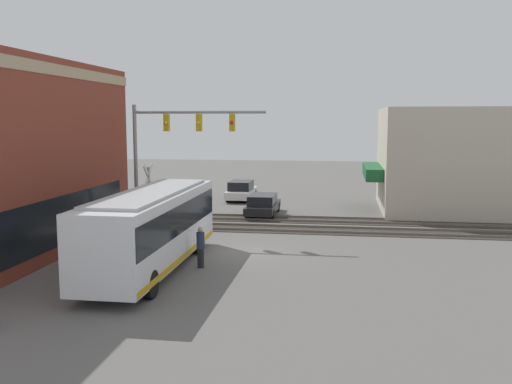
{
  "coord_description": "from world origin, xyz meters",
  "views": [
    {
      "loc": [
        -25.52,
        -4.83,
        6.17
      ],
      "look_at": [
        5.32,
        -0.16,
        2.19
      ],
      "focal_mm": 40.0,
      "sensor_mm": 36.0,
      "label": 1
    }
  ],
  "objects": [
    {
      "name": "ground_plane",
      "position": [
        0.0,
        0.0,
        0.0
      ],
      "size": [
        120.0,
        120.0,
        0.0
      ],
      "primitive_type": "plane",
      "color": "#605E5B"
    },
    {
      "name": "shop_building",
      "position": [
        14.49,
        -12.19,
        3.46
      ],
      "size": [
        9.57,
        10.64,
        6.93
      ],
      "color": "beige",
      "rests_on": "ground"
    },
    {
      "name": "city_bus",
      "position": [
        -3.52,
        2.8,
        1.82
      ],
      "size": [
        10.8,
        2.59,
        3.3
      ],
      "color": "silver",
      "rests_on": "ground"
    },
    {
      "name": "traffic_signal_gantry",
      "position": [
        3.76,
        4.03,
        5.14
      ],
      "size": [
        0.42,
        7.17,
        6.95
      ],
      "color": "gray",
      "rests_on": "ground"
    },
    {
      "name": "crossing_signal",
      "position": [
        4.0,
        5.56,
        2.3
      ],
      "size": [
        1.41,
        1.18,
        3.81
      ],
      "color": "gray",
      "rests_on": "ground"
    },
    {
      "name": "rail_track_near",
      "position": [
        6.0,
        0.0,
        0.03
      ],
      "size": [
        2.6,
        60.0,
        0.15
      ],
      "color": "#332D28",
      "rests_on": "ground"
    },
    {
      "name": "rail_track_far",
      "position": [
        9.2,
        0.0,
        0.03
      ],
      "size": [
        2.6,
        60.0,
        0.15
      ],
      "color": "#332D28",
      "rests_on": "ground"
    },
    {
      "name": "parked_car_black",
      "position": [
        10.64,
        0.2,
        0.64
      ],
      "size": [
        4.8,
        1.82,
        1.36
      ],
      "color": "black",
      "rests_on": "ground"
    },
    {
      "name": "parked_car_white",
      "position": [
        17.31,
        2.8,
        0.69
      ],
      "size": [
        4.64,
        1.82,
        1.49
      ],
      "color": "silver",
      "rests_on": "ground"
    },
    {
      "name": "pedestrian_near_bus",
      "position": [
        -2.84,
        0.95,
        0.88
      ],
      "size": [
        0.34,
        0.34,
        1.73
      ],
      "color": "black",
      "rests_on": "ground"
    }
  ]
}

